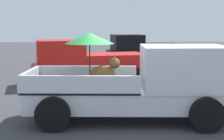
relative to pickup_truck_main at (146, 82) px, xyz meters
name	(u,v)px	position (x,y,z in m)	size (l,w,h in m)	color
ground_plane	(128,120)	(-0.44, 0.03, -0.97)	(80.00, 80.00, 0.00)	#38383D
pickup_truck_main	(146,82)	(0.00, 0.00, 0.00)	(5.17, 2.55, 2.23)	black
pickup_truck_red	(84,62)	(-1.68, 5.77, -0.09)	(5.05, 2.84, 1.80)	black
pickup_truck_far	(142,49)	(1.93, 13.46, -0.09)	(5.01, 2.73, 1.80)	black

